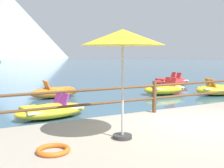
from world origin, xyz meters
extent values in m
plane|color=#38607A|center=(0.00, 40.00, 0.00)|extent=(200.00, 200.00, 0.00)
cylinder|color=brown|center=(0.00, 1.55, 0.88)|extent=(0.12, 0.12, 0.95)
cylinder|color=brown|center=(0.00, 1.55, 1.21)|extent=(23.80, 0.07, 0.07)
cylinder|color=brown|center=(0.00, 1.55, 0.83)|extent=(23.80, 0.07, 0.07)
cylinder|color=#B2B2B7|center=(-2.14, -0.22, 1.40)|extent=(0.05, 0.05, 2.00)
cone|color=yellow|center=(-2.14, -0.22, 2.48)|extent=(1.70, 1.70, 0.32)
cylinder|color=#333333|center=(-2.14, -0.22, 0.44)|extent=(0.40, 0.40, 0.08)
torus|color=orange|center=(-3.65, -0.35, 0.45)|extent=(0.61, 0.61, 0.09)
ellipsoid|color=orange|center=(-1.12, 8.13, 0.26)|extent=(2.38, 1.21, 0.52)
cube|color=silver|center=(-1.12, 8.13, 0.35)|extent=(1.86, 0.99, 0.06)
cube|color=orange|center=(-1.30, 7.90, 0.42)|extent=(0.40, 0.40, 0.08)
cube|color=orange|center=(-1.48, 7.90, 0.64)|extent=(0.21, 0.40, 0.43)
cube|color=orange|center=(-1.29, 8.37, 0.42)|extent=(0.40, 0.40, 0.08)
cube|color=orange|center=(-1.47, 8.37, 0.64)|extent=(0.21, 0.40, 0.43)
cube|color=orange|center=(-0.47, 8.12, 0.41)|extent=(0.53, 0.83, 0.12)
ellipsoid|color=yellow|center=(4.38, 6.48, 0.28)|extent=(2.50, 1.26, 0.55)
cube|color=silver|center=(4.38, 6.48, 0.37)|extent=(1.95, 1.03, 0.06)
cube|color=red|center=(4.57, 6.71, 0.44)|extent=(0.41, 0.41, 0.08)
cube|color=red|center=(4.75, 6.70, 0.66)|extent=(0.22, 0.41, 0.43)
cube|color=red|center=(4.55, 6.24, 0.44)|extent=(0.41, 0.41, 0.08)
cube|color=red|center=(4.73, 6.24, 0.66)|extent=(0.22, 0.41, 0.43)
cube|color=yellow|center=(3.70, 6.51, 0.43)|extent=(0.57, 0.84, 0.12)
ellipsoid|color=red|center=(7.12, 9.18, 0.29)|extent=(2.57, 1.54, 0.58)
cube|color=silver|center=(7.12, 9.18, 0.39)|extent=(2.01, 1.26, 0.06)
cube|color=red|center=(7.32, 9.45, 0.46)|extent=(0.42, 0.42, 0.08)
cube|color=red|center=(7.50, 9.44, 0.68)|extent=(0.23, 0.41, 0.43)
cube|color=red|center=(7.29, 8.90, 0.46)|extent=(0.42, 0.42, 0.08)
cube|color=red|center=(7.47, 8.88, 0.68)|extent=(0.23, 0.41, 0.43)
cube|color=red|center=(6.43, 9.23, 0.45)|extent=(0.61, 1.01, 0.12)
ellipsoid|color=yellow|center=(-2.44, 4.00, 0.24)|extent=(2.64, 1.53, 0.47)
cube|color=silver|center=(-2.44, 4.00, 0.32)|extent=(2.07, 1.24, 0.06)
cube|color=purple|center=(-2.29, 4.26, 0.39)|extent=(0.45, 0.45, 0.08)
cube|color=purple|center=(-2.11, 4.28, 0.61)|extent=(0.26, 0.43, 0.43)
cube|color=purple|center=(-2.22, 3.79, 0.39)|extent=(0.45, 0.45, 0.08)
cube|color=purple|center=(-2.04, 3.82, 0.61)|extent=(0.26, 0.43, 0.43)
cube|color=yellow|center=(-3.12, 3.90, 0.38)|extent=(0.66, 0.90, 0.12)
ellipsoid|color=yellow|center=(6.56, 4.99, 0.27)|extent=(2.47, 1.86, 0.55)
cube|color=silver|center=(6.56, 4.99, 0.37)|extent=(1.94, 1.50, 0.06)
cube|color=orange|center=(6.32, 4.81, 0.44)|extent=(0.51, 0.51, 0.08)
cube|color=orange|center=(6.15, 4.87, 0.66)|extent=(0.33, 0.45, 0.43)
cube|color=orange|center=(6.48, 5.27, 0.44)|extent=(0.51, 0.51, 0.08)
cube|color=orange|center=(6.31, 5.33, 0.66)|extent=(0.33, 0.45, 0.43)
cone|color=#A8B2C1|center=(15.28, 137.17, 15.49)|extent=(56.38, 56.38, 30.99)
camera|label=1|loc=(-4.99, -5.08, 2.16)|focal=44.66mm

